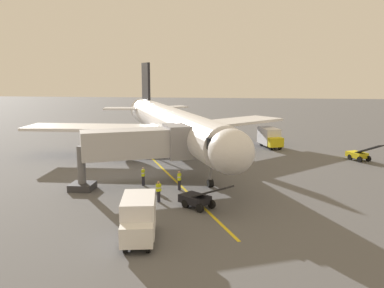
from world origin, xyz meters
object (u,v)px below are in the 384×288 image
object	(u,v)px
jet_bridge	(145,144)
belt_loader_starboard_side	(359,154)
box_truck_rear_apron	(270,137)
ground_crew_wing_walker	(143,176)
belt_loader_portside	(198,199)
airplane	(171,124)
ground_crew_loader	(159,191)
ground_crew_marshaller	(179,180)
box_truck_near_nose	(138,218)

from	to	relation	value
jet_bridge	belt_loader_starboard_side	size ratio (longest dim) A/B	2.43
jet_bridge	box_truck_rear_apron	world-z (taller)	jet_bridge
ground_crew_wing_walker	box_truck_rear_apron	bearing A→B (deg)	-121.70
ground_crew_wing_walker	belt_loader_portside	bearing A→B (deg)	134.27
airplane	ground_crew_loader	size ratio (longest dim) A/B	22.33
box_truck_rear_apron	airplane	bearing A→B (deg)	32.74
airplane	jet_bridge	distance (m)	12.50
jet_bridge	box_truck_rear_apron	distance (m)	24.06
jet_bridge	ground_crew_loader	distance (m)	6.07
airplane	jet_bridge	bearing A→B (deg)	88.42
ground_crew_marshaller	belt_loader_portside	world-z (taller)	belt_loader_portside
jet_bridge	ground_crew_marshaller	xyz separation A→B (m)	(-3.29, 1.34, -2.88)
ground_crew_loader	box_truck_rear_apron	size ratio (longest dim) A/B	0.34
ground_crew_marshaller	jet_bridge	bearing A→B (deg)	-22.10
jet_bridge	ground_crew_wing_walker	xyz separation A→B (m)	(0.17, 0.29, -2.88)
ground_crew_marshaller	box_truck_rear_apron	xyz separation A→B (m)	(-9.30, -21.70, 0.50)
ground_crew_loader	belt_loader_portside	size ratio (longest dim) A/B	0.39
ground_crew_wing_walker	belt_loader_starboard_side	distance (m)	26.15
jet_bridge	belt_loader_starboard_side	distance (m)	26.04
ground_crew_marshaller	ground_crew_wing_walker	bearing A→B (deg)	-16.87
box_truck_near_nose	ground_crew_wing_walker	bearing A→B (deg)	-78.18
box_truck_near_nose	box_truck_rear_apron	xyz separation A→B (m)	(-10.21, -32.82, 0.00)
ground_crew_wing_walker	ground_crew_loader	distance (m)	5.16
ground_crew_loader	box_truck_rear_apron	xyz separation A→B (m)	(-10.44, -25.25, 0.50)
jet_bridge	belt_loader_starboard_side	xyz separation A→B (m)	(-22.29, -13.12, -3.05)
belt_loader_portside	ground_crew_marshaller	bearing A→B (deg)	-65.81
belt_loader_portside	belt_loader_starboard_side	xyz separation A→B (m)	(-16.91, -19.09, 0.00)
jet_bridge	airplane	bearing A→B (deg)	-91.58
jet_bridge	box_truck_near_nose	size ratio (longest dim) A/B	2.29
ground_crew_marshaller	belt_loader_portside	distance (m)	5.08
box_truck_near_nose	belt_loader_starboard_side	xyz separation A→B (m)	(-19.91, -25.58, -0.67)
ground_crew_loader	jet_bridge	bearing A→B (deg)	-66.26
ground_crew_wing_walker	ground_crew_loader	world-z (taller)	same
ground_crew_marshaller	ground_crew_loader	world-z (taller)	same
airplane	ground_crew_marshaller	xyz separation A→B (m)	(-2.95, 13.83, -3.12)
belt_loader_portside	box_truck_rear_apron	xyz separation A→B (m)	(-7.21, -26.33, 0.67)
belt_loader_portside	airplane	bearing A→B (deg)	-74.76
belt_loader_starboard_side	box_truck_rear_apron	bearing A→B (deg)	-36.76
airplane	ground_crew_wing_walker	world-z (taller)	airplane
ground_crew_loader	box_truck_rear_apron	distance (m)	27.33
box_truck_near_nose	belt_loader_portside	world-z (taller)	box_truck_near_nose
airplane	ground_crew_loader	bearing A→B (deg)	95.94
ground_crew_wing_walker	box_truck_rear_apron	distance (m)	24.28
ground_crew_marshaller	ground_crew_loader	size ratio (longest dim) A/B	1.00
ground_crew_marshaller	box_truck_rear_apron	bearing A→B (deg)	-113.19
ground_crew_loader	box_truck_rear_apron	bearing A→B (deg)	-112.45
belt_loader_starboard_side	box_truck_rear_apron	distance (m)	12.12
belt_loader_portside	box_truck_rear_apron	bearing A→B (deg)	-105.32
belt_loader_starboard_side	jet_bridge	bearing A→B (deg)	30.48
airplane	ground_crew_loader	xyz separation A→B (m)	(-1.81, 17.38, -3.12)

